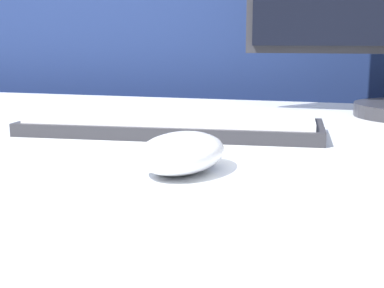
# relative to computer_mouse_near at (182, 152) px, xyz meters

# --- Properties ---
(partition_panel) EXTENTS (5.00, 0.03, 1.02)m
(partition_panel) POSITION_rel_computer_mouse_near_xyz_m (-0.02, 0.73, -0.25)
(partition_panel) COLOR navy
(partition_panel) RESTS_ON ground_plane
(computer_mouse_near) EXTENTS (0.08, 0.11, 0.03)m
(computer_mouse_near) POSITION_rel_computer_mouse_near_xyz_m (0.00, 0.00, 0.00)
(computer_mouse_near) COLOR white
(computer_mouse_near) RESTS_ON desk
(keyboard) EXTENTS (0.38, 0.16, 0.02)m
(keyboard) POSITION_rel_computer_mouse_near_xyz_m (-0.07, 0.18, -0.01)
(keyboard) COLOR #28282D
(keyboard) RESTS_ON desk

